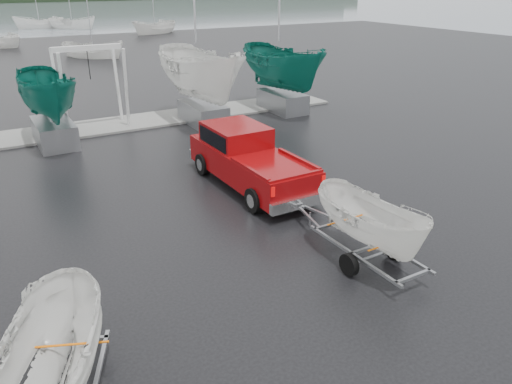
# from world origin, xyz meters

# --- Properties ---
(ground_plane) EXTENTS (120.00, 120.00, 0.00)m
(ground_plane) POSITION_xyz_m (0.00, 0.00, 0.00)
(ground_plane) COLOR black
(ground_plane) RESTS_ON ground
(dock) EXTENTS (30.00, 3.00, 0.12)m
(dock) POSITION_xyz_m (0.00, 13.00, 0.05)
(dock) COLOR gray
(dock) RESTS_ON ground
(pickup_truck) EXTENTS (2.35, 6.26, 2.07)m
(pickup_truck) POSITION_xyz_m (4.34, 2.63, 1.08)
(pickup_truck) COLOR maroon
(pickup_truck) RESTS_ON ground
(trailer_hitched) EXTENTS (1.79, 3.61, 4.36)m
(trailer_hitched) POSITION_xyz_m (4.40, -4.01, 2.38)
(trailer_hitched) COLOR gray
(trailer_hitched) RESTS_ON ground
(trailer_parked) EXTENTS (2.49, 3.78, 4.63)m
(trailer_parked) POSITION_xyz_m (-3.74, -5.39, 2.52)
(trailer_parked) COLOR gray
(trailer_parked) RESTS_ON ground
(boat_hoist) EXTENTS (3.30, 2.18, 4.12)m
(boat_hoist) POSITION_xyz_m (1.28, 13.00, 2.67)
(boat_hoist) COLOR silver
(boat_hoist) RESTS_ON ground
(keelboat_1) EXTENTS (2.29, 3.20, 7.18)m
(keelboat_1) POSITION_xyz_m (-1.01, 11.20, 3.61)
(keelboat_1) COLOR gray
(keelboat_1) RESTS_ON ground
(keelboat_2) EXTENTS (2.90, 3.20, 11.09)m
(keelboat_2) POSITION_xyz_m (6.37, 11.00, 4.62)
(keelboat_2) COLOR gray
(keelboat_2) RESTS_ON ground
(keelboat_3) EXTENTS (2.66, 3.20, 10.84)m
(keelboat_3) POSITION_xyz_m (11.51, 11.30, 4.24)
(keelboat_3) COLOR gray
(keelboat_3) RESTS_ON ground
(moored_boat_2) EXTENTS (3.58, 3.58, 11.32)m
(moored_boat_2) POSITION_xyz_m (7.08, 38.17, 0.00)
(moored_boat_2) COLOR white
(moored_boat_2) RESTS_ON ground
(moored_boat_3) EXTENTS (3.81, 3.77, 11.77)m
(moored_boat_3) POSITION_xyz_m (19.86, 56.81, 0.00)
(moored_boat_3) COLOR white
(moored_boat_3) RESTS_ON ground
(moored_boat_5) EXTENTS (3.35, 3.29, 11.71)m
(moored_boat_5) POSITION_xyz_m (7.23, 73.10, 0.00)
(moored_boat_5) COLOR white
(moored_boat_5) RESTS_ON ground
(moored_boat_6) EXTENTS (3.93, 3.91, 11.70)m
(moored_boat_6) POSITION_xyz_m (11.49, 70.27, 0.00)
(moored_boat_6) COLOR white
(moored_boat_6) RESTS_ON ground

